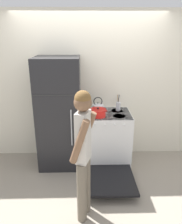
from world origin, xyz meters
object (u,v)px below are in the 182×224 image
refrigerator (59,114)px  utensil_jar (118,106)px  tea_kettle (98,107)px  stove_range (107,139)px  dutch_oven_pot (98,113)px  person (83,150)px

refrigerator → utensil_jar: (0.99, 0.14, 0.08)m
refrigerator → tea_kettle: 0.66m
stove_range → utensil_jar: size_ratio=4.78×
dutch_oven_pot → person: (-0.23, -1.09, -0.06)m
person → tea_kettle: bearing=7.9°
tea_kettle → utensil_jar: 0.35m
dutch_oven_pot → utensil_jar: size_ratio=1.04×
refrigerator → tea_kettle: refrigerator is taller
person → stove_range: bearing=-0.5°
dutch_oven_pot → utensil_jar: 0.45m
person → refrigerator: bearing=36.3°
refrigerator → utensil_jar: 1.00m
refrigerator → person: bearing=-71.6°
stove_range → dutch_oven_pot: bearing=-152.2°
refrigerator → tea_kettle: size_ratio=7.41×
refrigerator → utensil_jar: size_ratio=6.37×
stove_range → person: (-0.40, -1.18, 0.47)m
refrigerator → stove_range: 0.93m
tea_kettle → person: 1.37m
stove_range → dutch_oven_pot: dutch_oven_pot is taller
tea_kettle → utensil_jar: bearing=1.1°
utensil_jar → stove_range: bearing=-137.3°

